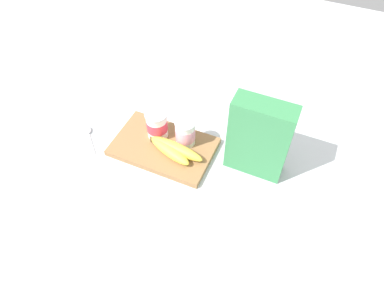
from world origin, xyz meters
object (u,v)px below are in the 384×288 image
(cutting_board, at_px, (164,147))
(yogurt_cup_back, at_px, (185,133))
(banana_bunch, at_px, (173,149))
(spoon, at_px, (89,136))
(cereal_box, at_px, (259,139))
(yogurt_cup_front, at_px, (157,124))

(cutting_board, bearing_deg, yogurt_cup_back, 32.36)
(banana_bunch, height_order, spoon, banana_bunch)
(cereal_box, bearing_deg, yogurt_cup_back, -177.07)
(cutting_board, height_order, banana_bunch, banana_bunch)
(yogurt_cup_back, height_order, banana_bunch, yogurt_cup_back)
(banana_bunch, bearing_deg, spoon, -173.14)
(cereal_box, distance_m, yogurt_cup_front, 0.33)
(cereal_box, xyz_separation_m, banana_bunch, (-0.24, -0.07, -0.09))
(cereal_box, xyz_separation_m, spoon, (-0.53, -0.10, -0.12))
(yogurt_cup_front, height_order, yogurt_cup_back, yogurt_cup_front)
(cutting_board, distance_m, spoon, 0.25)
(yogurt_cup_front, height_order, banana_bunch, yogurt_cup_front)
(cutting_board, relative_size, spoon, 2.95)
(cutting_board, xyz_separation_m, spoon, (-0.25, -0.05, -0.00))
(yogurt_cup_back, bearing_deg, cereal_box, 2.63)
(spoon, bearing_deg, banana_bunch, 6.86)
(cereal_box, relative_size, yogurt_cup_back, 2.83)
(cereal_box, distance_m, banana_bunch, 0.27)
(yogurt_cup_front, distance_m, yogurt_cup_back, 0.10)
(yogurt_cup_front, xyz_separation_m, spoon, (-0.21, -0.09, -0.06))
(yogurt_cup_front, height_order, spoon, yogurt_cup_front)
(cutting_board, distance_m, yogurt_cup_front, 0.07)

